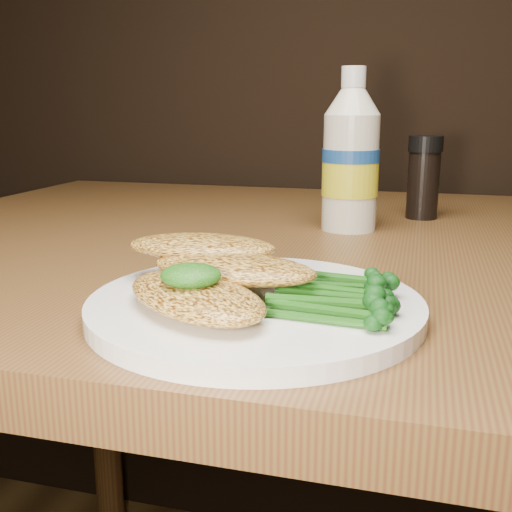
# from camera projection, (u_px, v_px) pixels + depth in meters

# --- Properties ---
(plate) EXTENTS (0.24, 0.24, 0.01)m
(plate) POSITION_uv_depth(u_px,v_px,m) (255.00, 306.00, 0.44)
(plate) COLOR white
(plate) RESTS_ON dining_table
(chicken_front) EXTENTS (0.14, 0.13, 0.02)m
(chicken_front) POSITION_uv_depth(u_px,v_px,m) (195.00, 296.00, 0.41)
(chicken_front) COLOR gold
(chicken_front) RESTS_ON plate
(chicken_mid) EXTENTS (0.13, 0.08, 0.02)m
(chicken_mid) POSITION_uv_depth(u_px,v_px,m) (234.00, 268.00, 0.44)
(chicken_mid) COLOR gold
(chicken_mid) RESTS_ON plate
(chicken_back) EXTENTS (0.12, 0.07, 0.02)m
(chicken_back) POSITION_uv_depth(u_px,v_px,m) (201.00, 247.00, 0.48)
(chicken_back) COLOR gold
(chicken_back) RESTS_ON plate
(pesto_front) EXTENTS (0.04, 0.04, 0.02)m
(pesto_front) POSITION_uv_depth(u_px,v_px,m) (191.00, 275.00, 0.40)
(pesto_front) COLOR #0E3708
(pesto_front) RESTS_ON chicken_front
(broccolini_bundle) EXTENTS (0.12, 0.10, 0.02)m
(broccolini_bundle) POSITION_uv_depth(u_px,v_px,m) (328.00, 290.00, 0.43)
(broccolini_bundle) COLOR #1A5211
(broccolini_bundle) RESTS_ON plate
(mayo_bottle) EXTENTS (0.08, 0.08, 0.19)m
(mayo_bottle) POSITION_uv_depth(u_px,v_px,m) (351.00, 150.00, 0.72)
(mayo_bottle) COLOR beige
(mayo_bottle) RESTS_ON dining_table
(pepper_grinder) EXTENTS (0.05, 0.05, 0.11)m
(pepper_grinder) POSITION_uv_depth(u_px,v_px,m) (424.00, 178.00, 0.80)
(pepper_grinder) COLOR black
(pepper_grinder) RESTS_ON dining_table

